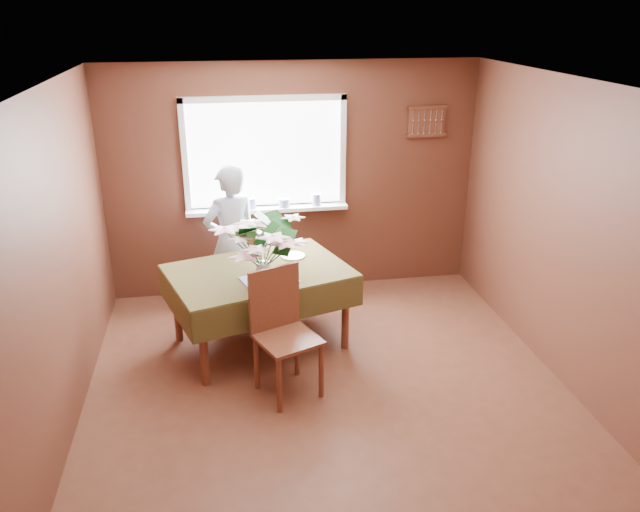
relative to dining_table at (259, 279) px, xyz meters
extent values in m
plane|color=#5B2E1F|center=(0.49, -0.99, -0.68)|extent=(4.50, 4.50, 0.00)
plane|color=white|center=(0.49, -0.99, 1.82)|extent=(4.50, 4.50, 0.00)
plane|color=brown|center=(0.49, 1.26, 0.57)|extent=(4.00, 0.00, 4.00)
plane|color=brown|center=(0.49, -3.24, 0.57)|extent=(4.00, 0.00, 4.00)
plane|color=brown|center=(-1.51, -0.99, 0.57)|extent=(0.00, 4.50, 4.50)
plane|color=brown|center=(2.49, -0.99, 0.57)|extent=(0.00, 4.50, 4.50)
cube|color=white|center=(0.19, 1.24, 0.87)|extent=(1.60, 0.01, 1.10)
cube|color=white|center=(0.19, 1.23, 1.45)|extent=(1.72, 0.06, 0.06)
cube|color=white|center=(0.19, 1.23, 0.29)|extent=(1.72, 0.06, 0.06)
cube|color=white|center=(-0.64, 1.23, 0.87)|extent=(0.06, 0.06, 1.22)
cube|color=white|center=(1.02, 1.23, 0.87)|extent=(0.06, 0.06, 1.22)
cube|color=white|center=(0.19, 1.16, 0.30)|extent=(1.72, 0.20, 0.04)
cylinder|color=white|center=(-0.33, 1.14, 0.36)|extent=(0.09, 0.09, 0.08)
cylinder|color=white|center=(0.02, 1.14, 0.38)|extent=(0.11, 0.11, 0.12)
cylinder|color=white|center=(0.37, 1.14, 0.37)|extent=(0.12, 0.12, 0.09)
cylinder|color=white|center=(0.72, 1.14, 0.39)|extent=(0.10, 0.10, 0.13)
cube|color=brown|center=(1.94, 1.23, 1.17)|extent=(0.40, 0.03, 0.30)
cube|color=brown|center=(1.94, 1.22, 1.32)|extent=(0.44, 0.04, 0.03)
cube|color=brown|center=(1.94, 1.22, 1.02)|extent=(0.44, 0.04, 0.03)
cylinder|color=brown|center=(-0.52, -0.61, -0.32)|extent=(0.07, 0.07, 0.72)
cylinder|color=brown|center=(0.77, -0.20, -0.32)|extent=(0.07, 0.07, 0.72)
cylinder|color=brown|center=(-0.77, 0.21, -0.32)|extent=(0.07, 0.07, 0.72)
cylinder|color=brown|center=(0.52, 0.61, -0.32)|extent=(0.07, 0.07, 0.72)
cube|color=brown|center=(0.00, 0.00, 0.06)|extent=(1.75, 1.42, 0.04)
cube|color=#372E14|center=(0.00, 0.00, 0.09)|extent=(1.83, 1.49, 0.01)
cube|color=#372E14|center=(0.16, -0.51, -0.06)|extent=(1.51, 0.48, 0.28)
cube|color=#372E14|center=(-0.16, 0.51, -0.06)|extent=(1.51, 0.48, 0.28)
cube|color=#372E14|center=(-0.75, -0.23, -0.06)|extent=(0.33, 1.03, 0.28)
cube|color=#372E14|center=(0.75, 0.24, -0.06)|extent=(0.33, 1.03, 0.28)
cube|color=#4F69E2|center=(0.07, -0.24, 0.10)|extent=(0.53, 0.45, 0.01)
cylinder|color=brown|center=(-0.15, 1.11, -0.47)|extent=(0.04, 0.04, 0.41)
cylinder|color=brown|center=(-0.43, 0.93, -0.47)|extent=(0.04, 0.04, 0.41)
cylinder|color=brown|center=(0.02, 0.83, -0.47)|extent=(0.04, 0.04, 0.41)
cylinder|color=brown|center=(-0.26, 0.65, -0.47)|extent=(0.04, 0.04, 0.41)
cube|color=brown|center=(-0.21, 0.88, -0.25)|extent=(0.53, 0.53, 0.03)
cube|color=brown|center=(-0.11, 0.73, -0.01)|extent=(0.34, 0.23, 0.46)
cylinder|color=brown|center=(0.06, -1.10, -0.43)|extent=(0.04, 0.04, 0.49)
cylinder|color=brown|center=(0.42, -0.95, -0.43)|extent=(0.04, 0.04, 0.49)
cylinder|color=brown|center=(-0.09, -0.74, -0.43)|extent=(0.04, 0.04, 0.49)
cylinder|color=brown|center=(0.27, -0.58, -0.43)|extent=(0.04, 0.04, 0.49)
cube|color=brown|center=(0.16, -0.84, -0.17)|extent=(0.60, 0.60, 0.03)
cube|color=brown|center=(0.08, -0.65, 0.11)|extent=(0.43, 0.20, 0.54)
imported|color=white|center=(-0.22, 0.70, 0.12)|extent=(0.69, 0.59, 1.59)
cylinder|color=white|center=(0.03, -0.21, 0.17)|extent=(0.13, 0.13, 0.16)
cylinder|color=#33662D|center=(0.03, -0.21, 0.30)|extent=(0.08, 0.08, 0.11)
cylinder|color=white|center=(0.35, 0.27, 0.10)|extent=(0.28, 0.28, 0.01)
cube|color=silver|center=(0.27, -0.10, 0.10)|extent=(0.15, 0.18, 0.00)
camera|label=1|loc=(-0.32, -5.24, 2.34)|focal=35.00mm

